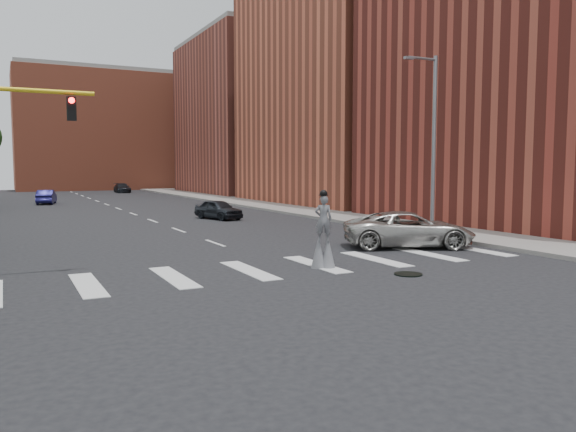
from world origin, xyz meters
The scene contains 13 objects.
ground_plane centered at (0.00, 0.00, 0.00)m, with size 160.00×160.00×0.00m, color black.
sidewalk_right centered at (12.50, 25.00, 0.09)m, with size 5.00×90.00×0.18m, color slate.
manhole centered at (3.00, -2.00, 0.02)m, with size 0.90×0.90×0.04m, color black.
building_near centered at (22.00, 8.00, 11.00)m, with size 16.00×20.00×22.00m, color maroon.
building_mid centered at (22.00, 30.00, 12.00)m, with size 16.00×22.00×24.00m, color #BE583B.
building_far centered at (22.00, 54.00, 10.00)m, with size 16.00×22.00×20.00m, color #974638.
building_backdrop centered at (6.00, 78.00, 9.00)m, with size 26.00×14.00×18.00m, color #BE583B.
streetlight centered at (10.90, 6.00, 4.90)m, with size 2.05×0.20×9.00m.
stilt_performer centered at (1.19, 0.32, 1.01)m, with size 0.81×0.65×2.69m.
suv_crossing centered at (7.07, 3.00, 0.77)m, with size 2.57×5.57×1.55m, color #B0ADA6.
car_near centered at (4.22, 19.23, 0.66)m, with size 1.55×3.85×1.31m, color black.
car_mid centered at (-4.94, 41.31, 0.67)m, with size 1.41×4.05×1.33m, color navy.
car_far centered at (6.00, 62.75, 0.64)m, with size 1.80×4.42×1.28m, color black.
Camera 1 is at (-8.52, -16.13, 3.45)m, focal length 35.00 mm.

